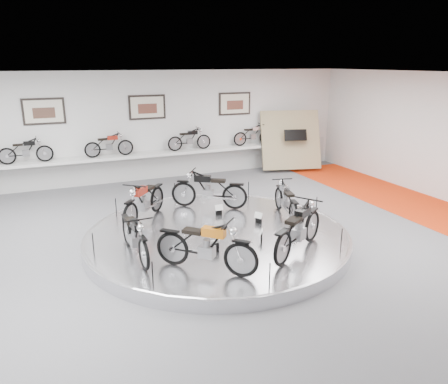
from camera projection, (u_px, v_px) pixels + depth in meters
name	position (u px, v px, depth m)	size (l,w,h in m)	color
floor	(222.00, 248.00, 10.49)	(16.00, 16.00, 0.00)	#565659
ceiling	(222.00, 76.00, 9.34)	(16.00, 16.00, 0.00)	white
wall_back	(148.00, 126.00, 16.08)	(16.00, 16.00, 0.00)	silver
orange_carpet_strip	(431.00, 211.00, 13.06)	(2.40, 12.60, 0.01)	red
dado_band	(150.00, 165.00, 16.48)	(15.68, 0.04, 1.10)	#BCBCBA
display_platform	(217.00, 237.00, 10.71)	(6.40, 6.40, 0.30)	silver
platform_rim	(217.00, 233.00, 10.68)	(6.40, 6.40, 0.10)	#B2B2BA
shelf	(151.00, 154.00, 16.10)	(11.00, 0.55, 0.10)	silver
poster_left	(44.00, 111.00, 14.52)	(1.35, 0.06, 0.88)	beige
poster_center	(147.00, 107.00, 15.85)	(1.35, 0.06, 0.88)	beige
poster_right	(235.00, 104.00, 17.17)	(1.35, 0.06, 0.88)	beige
display_panel	(291.00, 140.00, 17.62)	(2.40, 0.12, 2.40)	#91805A
shelf_bike_a	(26.00, 152.00, 14.40)	(1.22, 0.42, 0.73)	black
shelf_bike_b	(109.00, 146.00, 15.42)	(1.22, 0.42, 0.73)	maroon
shelf_bike_c	(190.00, 141.00, 16.55)	(1.22, 0.42, 0.73)	black
shelf_bike_d	(253.00, 136.00, 17.57)	(1.22, 0.42, 0.73)	#B7B7BC
bike_a	(286.00, 200.00, 11.54)	(1.64, 0.58, 0.96)	#B7B7BC
bike_b	(209.00, 189.00, 12.27)	(1.85, 0.65, 1.09)	black
bike_c	(144.00, 201.00, 11.26)	(1.85, 0.65, 1.09)	maroon
bike_d	(135.00, 235.00, 9.16)	(1.69, 0.60, 0.99)	black
bike_e	(206.00, 245.00, 8.53)	(1.85, 0.65, 1.09)	#B45F10
bike_f	(299.00, 229.00, 9.35)	(1.90, 0.67, 1.12)	black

